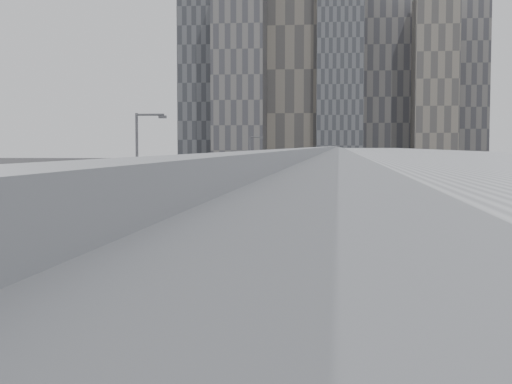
% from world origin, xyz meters
% --- Properties ---
extents(sidewalk, '(10.00, 170.00, 0.12)m').
position_xyz_m(sidewalk, '(9.00, 55.00, 0.06)').
color(sidewalk, gray).
rests_on(sidewalk, ground).
extents(lane_line, '(0.12, 160.00, 0.02)m').
position_xyz_m(lane_line, '(-1.50, 55.00, 0.01)').
color(lane_line, gold).
rests_on(lane_line, ground).
extents(depot, '(12.45, 160.40, 7.20)m').
position_xyz_m(depot, '(12.99, 55.00, 3.51)').
color(depot, gray).
rests_on(depot, ground).
extents(skyline, '(145.00, 64.00, 120.00)m').
position_xyz_m(skyline, '(-2.90, 324.16, 50.85)').
color(skyline, slate).
rests_on(skyline, ground).
extents(bus_1, '(3.15, 12.58, 3.65)m').
position_xyz_m(bus_1, '(2.30, 20.75, 1.54)').
color(bus_1, black).
rests_on(bus_1, ground).
extents(bus_2, '(3.90, 13.98, 4.03)m').
position_xyz_m(bus_2, '(2.33, 33.56, 1.70)').
color(bus_2, silver).
rests_on(bus_2, ground).
extents(bus_3, '(2.83, 12.22, 3.55)m').
position_xyz_m(bus_3, '(2.18, 49.05, 1.50)').
color(bus_3, gray).
rests_on(bus_3, ground).
extents(bus_4, '(3.44, 13.81, 4.00)m').
position_xyz_m(bus_4, '(2.37, 60.36, 1.69)').
color(bus_4, '#B4B8BF').
rests_on(bus_4, ground).
extents(bus_5, '(3.26, 12.92, 3.74)m').
position_xyz_m(bus_5, '(1.88, 77.73, 1.58)').
color(bus_5, '#162033').
rests_on(bus_5, ground).
extents(bus_6, '(2.74, 12.20, 3.56)m').
position_xyz_m(bus_6, '(1.62, 90.45, 1.50)').
color(bus_6, '#BDBDBF').
rests_on(bus_6, ground).
extents(bus_7, '(2.69, 12.00, 3.50)m').
position_xyz_m(bus_7, '(2.55, 103.22, 1.47)').
color(bus_7, gray).
rests_on(bus_7, ground).
extents(bus_8, '(4.18, 14.01, 4.03)m').
position_xyz_m(bus_8, '(2.63, 117.71, 1.70)').
color(bus_8, '#91929A').
rests_on(bus_8, ground).
extents(bus_9, '(3.01, 13.52, 3.94)m').
position_xyz_m(bus_9, '(2.53, 132.40, 1.66)').
color(bus_9, black).
rests_on(bus_9, ground).
extents(bus_10, '(2.83, 12.68, 3.70)m').
position_xyz_m(bus_10, '(2.70, 146.21, 1.56)').
color(bus_10, silver).
rests_on(bus_10, ground).
extents(tree_0, '(2.50, 2.50, 4.27)m').
position_xyz_m(tree_0, '(5.55, 10.01, 3.01)').
color(tree_0, black).
rests_on(tree_0, ground).
extents(tree_1, '(1.65, 1.65, 4.53)m').
position_xyz_m(tree_1, '(5.97, 30.32, 3.65)').
color(tree_1, black).
rests_on(tree_1, ground).
extents(tree_2, '(2.89, 2.89, 4.53)m').
position_xyz_m(tree_2, '(5.35, 53.00, 3.07)').
color(tree_2, black).
rests_on(tree_2, ground).
extents(tree_3, '(2.77, 2.77, 4.83)m').
position_xyz_m(tree_3, '(5.42, 79.19, 3.43)').
color(tree_3, black).
rests_on(tree_3, ground).
extents(tree_4, '(2.53, 2.53, 4.85)m').
position_xyz_m(tree_4, '(5.44, 100.30, 3.58)').
color(tree_4, black).
rests_on(tree_4, ground).
extents(street_lamp_near, '(2.04, 0.22, 9.32)m').
position_xyz_m(street_lamp_near, '(-5.02, 37.53, 5.36)').
color(street_lamp_near, '#59595E').
rests_on(street_lamp_near, ground).
extents(street_lamp_far, '(2.04, 0.22, 8.57)m').
position_xyz_m(street_lamp_far, '(-4.65, 93.09, 4.97)').
color(street_lamp_far, '#59595E').
rests_on(street_lamp_far, ground).
extents(shipping_container, '(4.42, 7.18, 2.83)m').
position_xyz_m(shipping_container, '(-5.62, 114.39, 1.41)').
color(shipping_container, '#15451D').
rests_on(shipping_container, ground).
extents(suv, '(2.55, 5.37, 1.48)m').
position_xyz_m(suv, '(-3.34, 127.98, 0.74)').
color(suv, black).
rests_on(suv, ground).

